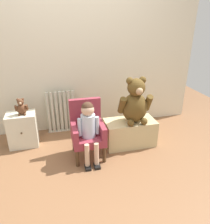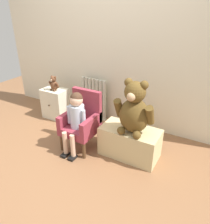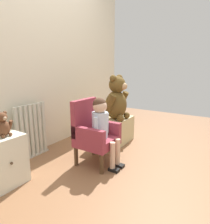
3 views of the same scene
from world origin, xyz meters
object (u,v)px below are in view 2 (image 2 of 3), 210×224
at_px(child_figure, 76,114).
at_px(large_teddy_bear, 134,110).
at_px(small_teddy_bear, 54,84).
at_px(small_dresser, 56,103).
at_px(radiator, 94,99).
at_px(low_bench, 130,142).
at_px(child_armchair, 82,121).

distance_m(child_figure, large_teddy_bear, 0.68).
distance_m(child_figure, small_teddy_bear, 0.93).
height_order(small_dresser, small_teddy_bear, small_teddy_bear).
height_order(radiator, low_bench, radiator).
distance_m(radiator, small_dresser, 0.61).
xyz_separation_m(radiator, child_figure, (0.27, -0.81, 0.17)).
xyz_separation_m(small_dresser, small_teddy_bear, (0.03, -0.02, 0.33)).
relative_size(low_bench, large_teddy_bear, 1.12).
bearing_deg(child_figure, small_dresser, 146.30).
xyz_separation_m(child_figure, large_teddy_bear, (0.64, 0.18, 0.13)).
bearing_deg(small_dresser, child_armchair, -27.81).
distance_m(small_dresser, child_figure, 1.01).
distance_m(radiator, child_armchair, 0.75).
distance_m(radiator, child_figure, 0.88).
distance_m(small_dresser, small_teddy_bear, 0.33).
xyz_separation_m(radiator, low_bench, (0.87, -0.60, -0.14)).
height_order(small_dresser, low_bench, small_dresser).
bearing_deg(large_teddy_bear, child_armchair, -174.02).
bearing_deg(small_dresser, low_bench, -13.08).
bearing_deg(radiator, child_armchair, -68.70).
bearing_deg(radiator, small_dresser, -152.80).
height_order(small_dresser, child_figure, child_figure).
xyz_separation_m(small_dresser, child_armchair, (0.81, -0.43, 0.12)).
height_order(radiator, large_teddy_bear, large_teddy_bear).
bearing_deg(low_bench, large_teddy_bear, -38.36).
bearing_deg(large_teddy_bear, small_dresser, 166.05).
bearing_deg(child_figure, large_teddy_bear, 15.71).
height_order(small_dresser, child_armchair, child_armchair).
relative_size(child_armchair, low_bench, 1.06).
height_order(child_figure, small_teddy_bear, child_figure).
height_order(small_dresser, large_teddy_bear, large_teddy_bear).
bearing_deg(child_armchair, large_teddy_bear, 5.98).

